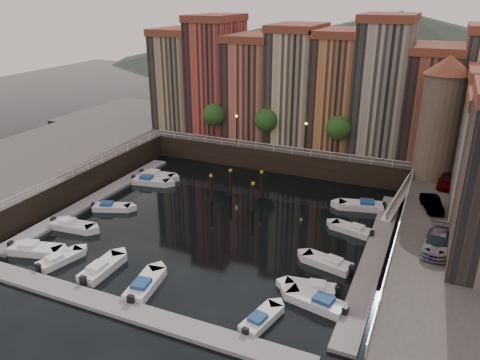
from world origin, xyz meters
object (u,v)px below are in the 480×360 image
at_px(car_c, 437,243).
at_px(boat_left_1, 72,226).
at_px(boat_left_2, 111,207).
at_px(car_b, 432,204).
at_px(car_a, 446,181).
at_px(mooring_pilings, 239,189).
at_px(gangway, 400,196).
at_px(boat_left_0, 35,249).
at_px(corner_tower, 441,116).

bearing_deg(car_c, boat_left_1, -167.81).
distance_m(boat_left_2, car_b, 34.14).
bearing_deg(boat_left_2, car_a, 1.67).
height_order(mooring_pilings, car_a, car_a).
distance_m(boat_left_1, car_a, 40.43).
height_order(gangway, mooring_pilings, gangway).
bearing_deg(car_a, car_b, -94.25).
relative_size(car_a, car_b, 1.07).
relative_size(mooring_pilings, car_a, 1.35).
bearing_deg(gangway, boat_left_1, -149.53).
relative_size(boat_left_1, car_a, 1.18).
bearing_deg(car_b, boat_left_2, 174.10).
height_order(gangway, boat_left_1, gangway).
bearing_deg(boat_left_0, car_b, 13.59).
distance_m(car_a, car_c, 15.06).
distance_m(corner_tower, car_a, 7.17).
distance_m(corner_tower, mooring_pilings, 23.92).
distance_m(boat_left_1, car_c, 35.20).
relative_size(corner_tower, car_a, 3.27).
bearing_deg(boat_left_1, car_c, 2.50).
bearing_deg(car_c, mooring_pilings, 162.99).
distance_m(gangway, car_c, 13.95).
bearing_deg(boat_left_1, boat_left_0, -92.77).
bearing_deg(car_b, boat_left_0, -170.40).
xyz_separation_m(gangway, car_c, (4.12, -13.20, 1.82)).
bearing_deg(car_b, boat_left_1, -177.87).
distance_m(boat_left_0, boat_left_1, 5.24).
relative_size(mooring_pilings, car_b, 1.44).
bearing_deg(mooring_pilings, boat_left_2, -147.65).
bearing_deg(corner_tower, car_c, -86.04).
bearing_deg(car_c, boat_left_0, -159.46).
bearing_deg(boat_left_2, gangway, 1.73).
bearing_deg(boat_left_1, boat_left_2, 76.43).
xyz_separation_m(boat_left_0, boat_left_1, (-0.24, 5.23, -0.02)).
xyz_separation_m(boat_left_0, car_a, (34.83, 25.08, 3.32)).
bearing_deg(boat_left_0, car_c, 1.50).
bearing_deg(car_c, car_a, 92.96).
height_order(gangway, car_b, car_b).
xyz_separation_m(gangway, mooring_pilings, (-17.43, -4.78, -0.27)).
relative_size(boat_left_0, boat_left_1, 1.07).
height_order(boat_left_0, car_c, car_c).
distance_m(gangway, boat_left_2, 32.41).
height_order(gangway, boat_left_0, gangway).
xyz_separation_m(corner_tower, boat_left_0, (-33.25, -27.72, -9.79)).
distance_m(boat_left_0, car_a, 43.05).
relative_size(boat_left_2, car_c, 0.87).
distance_m(corner_tower, gangway, 9.86).
distance_m(corner_tower, car_b, 11.62).
distance_m(mooring_pilings, car_a, 22.99).
distance_m(boat_left_0, car_c, 36.06).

